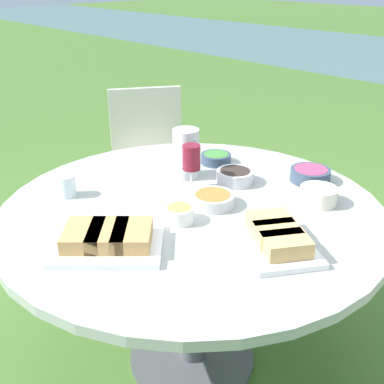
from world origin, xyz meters
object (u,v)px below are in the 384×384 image
(dining_table, at_px, (192,229))
(chair_near_right, at_px, (149,151))
(wine_glass, at_px, (191,159))
(water_pitcher, at_px, (186,153))

(dining_table, relative_size, chair_near_right, 1.60)
(wine_glass, bearing_deg, water_pitcher, 146.92)
(wine_glass, bearing_deg, chair_near_right, 151.18)
(chair_near_right, height_order, wine_glass, wine_glass)
(water_pitcher, bearing_deg, wine_glass, -33.08)
(dining_table, distance_m, water_pitcher, 0.35)
(chair_near_right, distance_m, wine_glass, 1.09)
(dining_table, distance_m, chair_near_right, 1.20)
(chair_near_right, xyz_separation_m, water_pitcher, (0.80, -0.43, 0.32))
(water_pitcher, height_order, wine_glass, water_pitcher)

